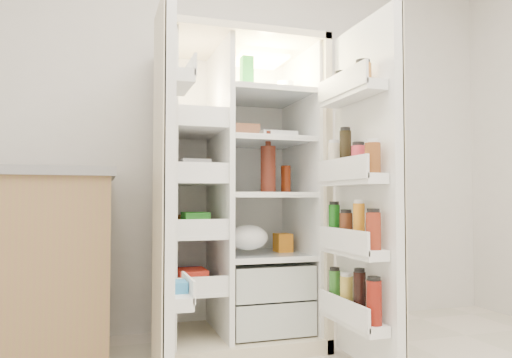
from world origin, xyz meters
name	(u,v)px	position (x,y,z in m)	size (l,w,h in m)	color
wall_back	(233,127)	(0.00, 2.00, 1.35)	(4.00, 0.02, 2.70)	silver
refrigerator	(237,218)	(-0.07, 1.65, 0.74)	(0.92, 0.70, 1.80)	beige
freezer_door	(164,191)	(-0.58, 1.05, 0.89)	(0.15, 0.40, 1.72)	white
fridge_door	(364,195)	(0.40, 0.96, 0.87)	(0.17, 0.58, 1.72)	white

